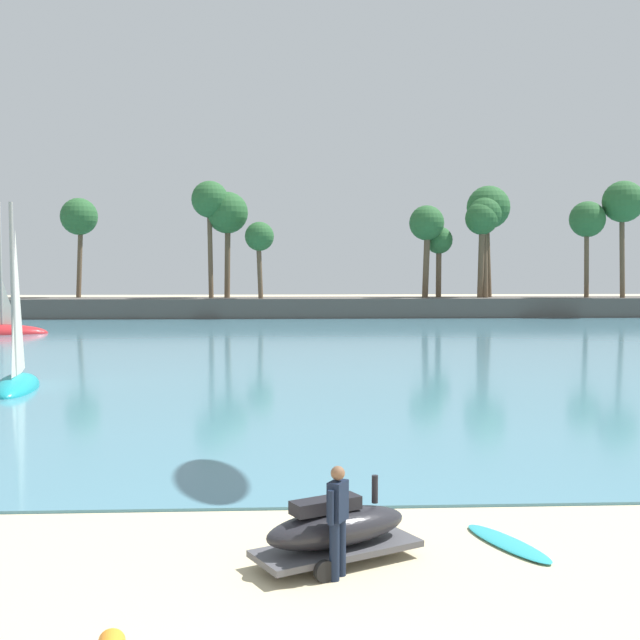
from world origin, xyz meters
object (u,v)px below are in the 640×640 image
object	(u,v)px
watercraft_on_trailer	(336,530)
sailboat_mid_bay	(16,371)
person_rigging_by_gear	(338,518)
surfboard	(508,543)

from	to	relation	value
watercraft_on_trailer	sailboat_mid_bay	size ratio (longest dim) A/B	0.38
watercraft_on_trailer	person_rigging_by_gear	bearing A→B (deg)	-91.56
surfboard	sailboat_mid_bay	distance (m)	22.26
person_rigging_by_gear	sailboat_mid_bay	world-z (taller)	sailboat_mid_bay
person_rigging_by_gear	sailboat_mid_bay	distance (m)	21.71
watercraft_on_trailer	surfboard	size ratio (longest dim) A/B	1.32
surfboard	watercraft_on_trailer	bearing A→B (deg)	81.16
surfboard	sailboat_mid_bay	size ratio (longest dim) A/B	0.28
person_rigging_by_gear	surfboard	world-z (taller)	person_rigging_by_gear
person_rigging_by_gear	sailboat_mid_bay	bearing A→B (deg)	119.31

